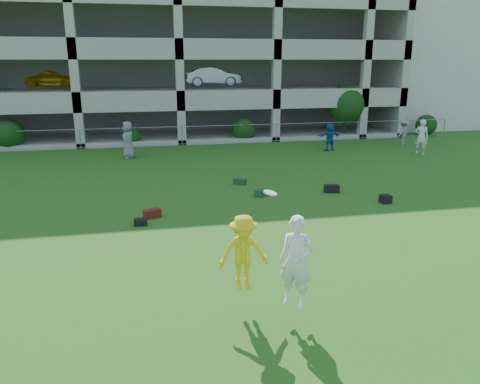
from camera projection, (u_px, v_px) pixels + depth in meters
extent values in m
plane|color=#235114|center=(251.00, 284.00, 10.96)|extent=(100.00, 100.00, 0.00)
cube|color=beige|center=(438.00, 61.00, 40.44)|extent=(16.00, 14.00, 10.00)
imported|color=slate|center=(128.00, 140.00, 24.85)|extent=(0.83, 1.07, 1.96)
imported|color=navy|center=(330.00, 137.00, 26.93)|extent=(1.54, 0.64, 1.62)
imported|color=silver|center=(421.00, 137.00, 25.67)|extent=(0.86, 0.82, 1.98)
imported|color=gray|center=(403.00, 133.00, 28.52)|extent=(1.20, 1.05, 1.61)
cube|color=#510D11|center=(152.00, 213.00, 15.58)|extent=(0.62, 0.49, 0.28)
cube|color=black|center=(140.00, 222.00, 14.84)|extent=(0.42, 0.28, 0.22)
cube|color=#153C1C|center=(261.00, 193.00, 18.04)|extent=(0.61, 0.57, 0.26)
cube|color=black|center=(385.00, 199.00, 17.16)|extent=(0.40, 0.40, 0.30)
cube|color=black|center=(332.00, 189.00, 18.54)|extent=(0.66, 0.45, 0.30)
cube|color=#163D16|center=(240.00, 181.00, 19.75)|extent=(0.57, 0.56, 0.25)
imported|color=yellow|center=(243.00, 253.00, 9.53)|extent=(1.06, 0.64, 1.60)
imported|color=white|center=(296.00, 262.00, 9.04)|extent=(0.81, 0.76, 1.85)
cylinder|color=white|center=(270.00, 193.00, 9.10)|extent=(0.27, 0.27, 0.11)
cube|color=#9E998C|center=(167.00, 49.00, 40.20)|extent=(30.00, 0.50, 12.00)
cube|color=#9E998C|center=(361.00, 48.00, 36.69)|extent=(0.50, 14.00, 12.00)
cube|color=#9E998C|center=(175.00, 127.00, 35.43)|extent=(30.00, 14.00, 0.30)
cube|color=#9E998C|center=(173.00, 87.00, 34.61)|extent=(30.00, 14.00, 0.30)
cube|color=#9E998C|center=(171.00, 45.00, 33.80)|extent=(30.00, 14.00, 0.30)
cube|color=#9E998C|center=(170.00, 0.00, 32.98)|extent=(30.00, 14.00, 0.30)
cube|color=#9E998C|center=(181.00, 103.00, 28.32)|extent=(30.00, 0.30, 0.90)
cube|color=#9E998C|center=(179.00, 52.00, 27.50)|extent=(30.00, 0.30, 0.90)
cube|color=#9E998C|center=(72.00, 43.00, 26.32)|extent=(0.50, 0.50, 12.00)
cube|color=#9E998C|center=(179.00, 44.00, 27.48)|extent=(0.50, 0.50, 12.00)
cube|color=#9E998C|center=(277.00, 44.00, 28.63)|extent=(0.50, 0.50, 12.00)
cube|color=#9E998C|center=(368.00, 45.00, 29.79)|extent=(0.50, 0.50, 12.00)
cube|color=#605E59|center=(170.00, 47.00, 35.73)|extent=(29.00, 9.00, 11.60)
imported|color=yellow|center=(51.00, 77.00, 30.94)|extent=(4.06, 2.10, 1.32)
imported|color=#BABEC2|center=(213.00, 76.00, 33.03)|extent=(4.06, 1.55, 1.32)
cylinder|color=gray|center=(80.00, 139.00, 27.55)|extent=(0.06, 0.06, 1.20)
cylinder|color=gray|center=(182.00, 136.00, 28.71)|extent=(0.06, 0.06, 1.20)
cylinder|color=gray|center=(276.00, 133.00, 29.87)|extent=(0.06, 0.06, 1.20)
cylinder|color=gray|center=(363.00, 130.00, 31.02)|extent=(0.06, 0.06, 1.20)
cylinder|color=gray|center=(444.00, 127.00, 32.18)|extent=(0.06, 0.06, 1.20)
cylinder|color=gray|center=(182.00, 127.00, 28.56)|extent=(36.00, 0.04, 0.04)
cylinder|color=gray|center=(182.00, 144.00, 28.85)|extent=(36.00, 0.04, 0.04)
sphere|color=#163D11|center=(9.00, 135.00, 27.27)|extent=(1.76, 1.76, 1.76)
sphere|color=#163D11|center=(132.00, 136.00, 28.71)|extent=(1.10, 1.10, 1.10)
sphere|color=#163D11|center=(244.00, 130.00, 30.00)|extent=(1.54, 1.54, 1.54)
cylinder|color=#382314|center=(345.00, 123.00, 31.48)|extent=(0.16, 0.16, 1.96)
sphere|color=#163D11|center=(346.00, 104.00, 31.14)|extent=(2.52, 2.52, 2.52)
sphere|color=#163D11|center=(426.00, 125.00, 32.52)|extent=(1.43, 1.43, 1.43)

